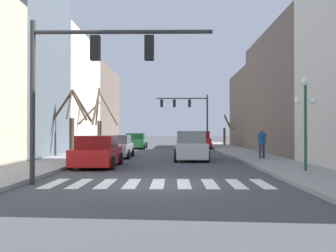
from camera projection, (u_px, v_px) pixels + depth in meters
name	position (u px, v px, depth m)	size (l,w,h in m)	color
ground_plane	(158.00, 184.00, 13.45)	(240.00, 240.00, 0.00)	#424247
sidewalk_right	(334.00, 182.00, 13.37)	(2.95, 90.00, 0.15)	gray
building_row_left	(44.00, 91.00, 33.31)	(6.00, 50.72, 12.71)	#BCB299
building_row_right	(327.00, 72.00, 25.41)	(6.00, 40.90, 13.79)	beige
crosswalk_stripes	(158.00, 184.00, 13.59)	(7.65, 2.60, 0.01)	white
traffic_signal_near	(86.00, 66.00, 13.39)	(6.23, 0.28, 5.60)	#2D2D2D
traffic_signal_far	(188.00, 109.00, 43.20)	(5.67, 0.28, 5.80)	#2D2D2D
street_lamp_right_corner	(305.00, 104.00, 16.61)	(0.95, 0.36, 3.96)	#1E4C2D
car_driving_toward_lane	(196.00, 139.00, 48.72)	(2.00, 4.61, 1.73)	silver
car_parked_left_near	(136.00, 141.00, 40.26)	(2.18, 4.64, 1.57)	#236B38
car_at_intersection	(117.00, 147.00, 26.81)	(2.11, 4.54, 1.54)	gray
car_parked_left_far	(97.00, 152.00, 19.85)	(2.19, 4.60, 1.58)	red
car_driving_away_lane	(191.00, 147.00, 24.47)	(2.10, 4.77, 1.81)	silver
car_parked_right_far	(200.00, 140.00, 40.64)	(2.19, 4.39, 1.78)	red
pedestrian_crossing_street	(262.00, 141.00, 23.84)	(0.69, 0.53, 1.83)	#282D47
street_tree_left_far	(73.00, 123.00, 26.37)	(2.75, 1.46, 4.50)	#473828
street_tree_right_near	(226.00, 131.00, 45.62)	(1.14, 1.48, 3.67)	brown
street_tree_left_mid	(99.00, 123.00, 33.14)	(3.33, 2.88, 5.33)	brown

